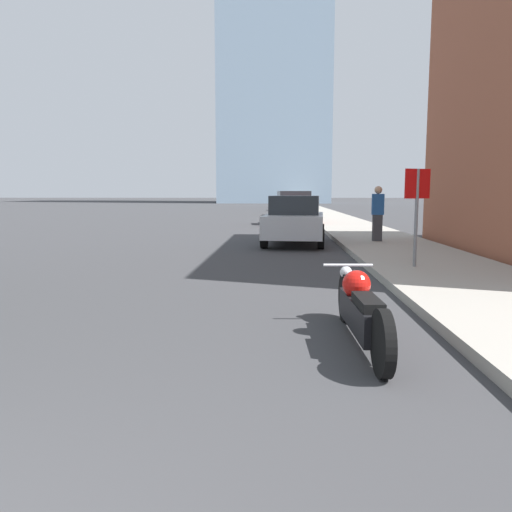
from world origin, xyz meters
TOP-DOWN VIEW (x-y plane):
  - sidewalk at (5.38, 40.00)m, footprint 2.98×240.00m
  - distant_tower at (0.93, 93.26)m, footprint 19.42×19.42m
  - motorcycle at (2.89, 4.38)m, footprint 0.62×2.62m
  - parked_car_silver at (2.49, 15.24)m, footprint 2.17×4.31m
  - parked_car_red at (2.73, 25.70)m, footprint 2.28×4.00m
  - parked_car_yellow at (2.60, 37.28)m, footprint 1.88×4.05m
  - parked_car_black at (2.86, 48.14)m, footprint 1.97×4.13m
  - parked_car_blue at (2.79, 58.15)m, footprint 1.94×3.98m
  - stop_sign at (4.80, 9.34)m, footprint 0.57×0.26m
  - pedestrian at (5.10, 14.98)m, footprint 0.36×0.24m

SIDE VIEW (x-z plane):
  - sidewalk at x=5.38m, z-range 0.00..0.15m
  - motorcycle at x=2.89m, z-range 0.00..0.78m
  - parked_car_silver at x=2.49m, z-range 0.00..1.58m
  - parked_car_yellow at x=2.60m, z-range 0.03..1.58m
  - parked_car_black at x=2.86m, z-range -0.02..1.76m
  - parked_car_red at x=2.73m, z-range -0.01..1.78m
  - parked_car_blue at x=2.79m, z-range 0.00..1.83m
  - pedestrian at x=5.10m, z-range 0.18..1.92m
  - stop_sign at x=4.80m, z-range 0.52..2.52m
  - distant_tower at x=0.93m, z-range 0.00..57.32m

